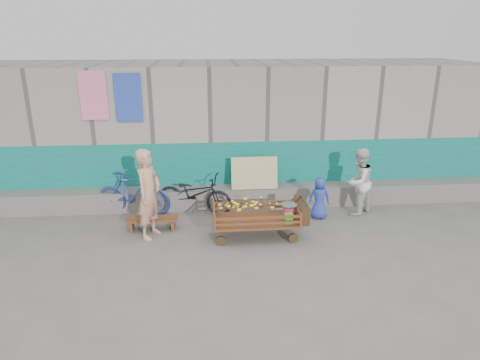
{
  "coord_description": "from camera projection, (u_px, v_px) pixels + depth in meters",
  "views": [
    {
      "loc": [
        -0.76,
        -6.5,
        3.64
      ],
      "look_at": [
        -0.1,
        1.2,
        1.0
      ],
      "focal_mm": 32.0,
      "sensor_mm": 36.0,
      "label": 1
    }
  ],
  "objects": [
    {
      "name": "child",
      "position": [
        319.0,
        198.0,
        8.8
      ],
      "size": [
        0.47,
        0.34,
        0.89
      ],
      "primitive_type": "imported",
      "rotation": [
        0.0,
        0.0,
        3.0
      ],
      "color": "#273C9B",
      "rests_on": "ground"
    },
    {
      "name": "banana_cart",
      "position": [
        254.0,
        212.0,
        7.95
      ],
      "size": [
        1.75,
        0.8,
        0.75
      ],
      "color": "#512816",
      "rests_on": "ground"
    },
    {
      "name": "woman",
      "position": [
        358.0,
        182.0,
        8.94
      ],
      "size": [
        0.89,
        0.86,
        1.44
      ],
      "primitive_type": "imported",
      "rotation": [
        0.0,
        0.0,
        3.83
      ],
      "color": "silver",
      "rests_on": "ground"
    },
    {
      "name": "ground",
      "position": [
        252.0,
        257.0,
        7.37
      ],
      "size": [
        80.0,
        80.0,
        0.0
      ],
      "primitive_type": "plane",
      "color": "#5A5851",
      "rests_on": "ground"
    },
    {
      "name": "bench",
      "position": [
        152.0,
        221.0,
        8.35
      ],
      "size": [
        1.0,
        0.3,
        0.25
      ],
      "color": "#512816",
      "rests_on": "ground"
    },
    {
      "name": "bicycle_dark",
      "position": [
        195.0,
        194.0,
        9.08
      ],
      "size": [
        1.73,
        1.07,
        0.86
      ],
      "primitive_type": "imported",
      "rotation": [
        0.0,
        0.0,
        1.24
      ],
      "color": "black",
      "rests_on": "ground"
    },
    {
      "name": "bicycle_blue",
      "position": [
        134.0,
        193.0,
        8.96
      ],
      "size": [
        1.64,
        0.8,
        0.95
      ],
      "primitive_type": "imported",
      "rotation": [
        0.0,
        0.0,
        1.34
      ],
      "color": "navy",
      "rests_on": "ground"
    },
    {
      "name": "building_wall",
      "position": [
        234.0,
        126.0,
        10.71
      ],
      "size": [
        12.0,
        3.5,
        3.0
      ],
      "color": "gray",
      "rests_on": "ground"
    },
    {
      "name": "vendor_man",
      "position": [
        149.0,
        194.0,
        7.86
      ],
      "size": [
        0.63,
        0.73,
        1.71
      ],
      "primitive_type": "imported",
      "rotation": [
        0.0,
        0.0,
        1.16
      ],
      "color": "tan",
      "rests_on": "ground"
    }
  ]
}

